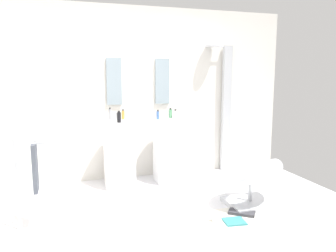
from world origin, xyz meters
TOP-DOWN VIEW (x-y plane):
  - ground_plane at (0.00, 0.00)m, footprint 4.80×3.60m
  - rear_partition at (0.00, 1.65)m, footprint 4.80×0.10m
  - pedestal_sink_left at (-0.37, 1.22)m, footprint 0.50×0.50m
  - pedestal_sink_right at (0.37, 1.22)m, footprint 0.50×0.50m
  - vanity_mirror_left at (-0.37, 1.58)m, footprint 0.22×0.03m
  - vanity_mirror_right at (0.37, 1.58)m, footprint 0.22×0.03m
  - shower_column at (1.44, 1.53)m, footprint 0.49×0.24m
  - lounge_chair at (1.04, 0.04)m, footprint 1.07×1.07m
  - towel_rack at (-1.41, 0.15)m, footprint 0.37×0.22m
  - area_rug at (0.53, -0.31)m, footprint 1.14×0.67m
  - magazine_teal at (0.63, -0.34)m, footprint 0.25×0.22m
  - magazine_charcoal at (0.81, -0.18)m, footprint 0.32×0.29m
  - coffee_mug at (0.44, -0.27)m, footprint 0.08×0.08m
  - soap_bottle_amber at (-0.28, 1.37)m, footprint 0.04×0.04m
  - soap_bottle_green at (0.43, 1.33)m, footprint 0.05×0.05m
  - soap_bottle_grey at (-0.48, 1.30)m, footprint 0.04×0.04m
  - soap_bottle_blue at (0.20, 1.23)m, footprint 0.04×0.04m
  - soap_bottle_black at (-0.38, 1.08)m, footprint 0.05×0.05m
  - soap_bottle_white at (0.49, 1.27)m, footprint 0.06×0.06m

SIDE VIEW (x-z plane):
  - ground_plane at x=0.00m, z-range -0.04..0.00m
  - area_rug at x=0.53m, z-range 0.00..0.01m
  - magazine_teal at x=0.63m, z-range 0.01..0.03m
  - magazine_charcoal at x=0.81m, z-range 0.01..0.04m
  - coffee_mug at x=0.44m, z-range 0.01..0.11m
  - lounge_chair at x=1.04m, z-range 0.03..0.67m
  - pedestal_sink_left at x=-0.37m, z-range 0.00..1.05m
  - pedestal_sink_right at x=0.37m, z-range 0.00..1.05m
  - towel_rack at x=-1.41m, z-range 0.15..1.10m
  - soap_bottle_white at x=0.49m, z-range 0.94..1.07m
  - soap_bottle_blue at x=0.20m, z-range 0.94..1.08m
  - soap_bottle_amber at x=-0.28m, z-range 0.94..1.09m
  - soap_bottle_green at x=0.43m, z-range 0.94..1.09m
  - soap_bottle_black at x=-0.38m, z-range 0.94..1.10m
  - soap_bottle_grey at x=-0.48m, z-range 0.94..1.12m
  - shower_column at x=1.44m, z-range 0.05..2.10m
  - rear_partition at x=0.00m, z-range 0.00..2.60m
  - vanity_mirror_left at x=-0.37m, z-range 1.15..1.83m
  - vanity_mirror_right at x=0.37m, z-range 1.15..1.83m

